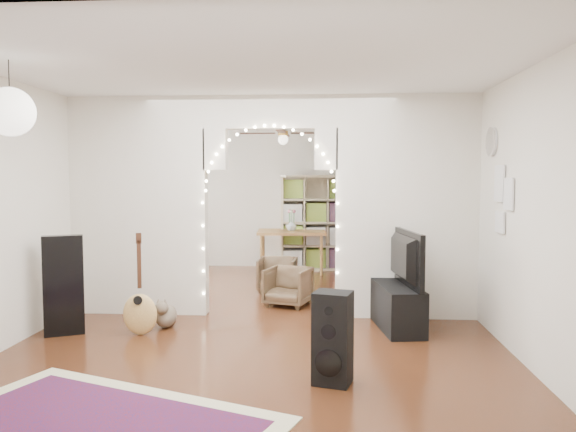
# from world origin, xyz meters

# --- Properties ---
(floor) EXTENTS (7.50, 7.50, 0.00)m
(floor) POSITION_xyz_m (0.00, 0.00, 0.00)
(floor) COLOR black
(floor) RESTS_ON ground
(ceiling) EXTENTS (5.00, 7.50, 0.02)m
(ceiling) POSITION_xyz_m (0.00, 0.00, 2.70)
(ceiling) COLOR white
(ceiling) RESTS_ON wall_back
(wall_back) EXTENTS (5.00, 0.02, 2.70)m
(wall_back) POSITION_xyz_m (0.00, 3.75, 1.35)
(wall_back) COLOR silver
(wall_back) RESTS_ON floor
(wall_front) EXTENTS (5.00, 0.02, 2.70)m
(wall_front) POSITION_xyz_m (0.00, -3.75, 1.35)
(wall_front) COLOR silver
(wall_front) RESTS_ON floor
(wall_left) EXTENTS (0.02, 7.50, 2.70)m
(wall_left) POSITION_xyz_m (-2.50, 0.00, 1.35)
(wall_left) COLOR silver
(wall_left) RESTS_ON floor
(wall_right) EXTENTS (0.02, 7.50, 2.70)m
(wall_right) POSITION_xyz_m (2.50, 0.00, 1.35)
(wall_right) COLOR silver
(wall_right) RESTS_ON floor
(divider_wall) EXTENTS (5.00, 0.20, 2.70)m
(divider_wall) POSITION_xyz_m (0.00, 0.00, 1.42)
(divider_wall) COLOR silver
(divider_wall) RESTS_ON floor
(fairy_lights) EXTENTS (1.64, 0.04, 1.60)m
(fairy_lights) POSITION_xyz_m (0.00, -0.13, 1.55)
(fairy_lights) COLOR #FFEABF
(fairy_lights) RESTS_ON divider_wall
(window) EXTENTS (0.04, 1.20, 1.40)m
(window) POSITION_xyz_m (-2.47, 1.80, 1.50)
(window) COLOR white
(window) RESTS_ON wall_left
(wall_clock) EXTENTS (0.03, 0.31, 0.31)m
(wall_clock) POSITION_xyz_m (2.48, -0.60, 2.10)
(wall_clock) COLOR white
(wall_clock) RESTS_ON wall_right
(picture_frames) EXTENTS (0.02, 0.50, 0.70)m
(picture_frames) POSITION_xyz_m (2.48, -1.00, 1.50)
(picture_frames) COLOR white
(picture_frames) RESTS_ON wall_right
(paper_lantern) EXTENTS (0.40, 0.40, 0.40)m
(paper_lantern) POSITION_xyz_m (-1.90, -2.40, 2.25)
(paper_lantern) COLOR white
(paper_lantern) RESTS_ON ceiling
(ceiling_fan) EXTENTS (1.10, 1.10, 0.30)m
(ceiling_fan) POSITION_xyz_m (0.00, 2.00, 2.40)
(ceiling_fan) COLOR #BD913F
(ceiling_fan) RESTS_ON ceiling
(guitar_case) EXTENTS (0.44, 0.30, 1.09)m
(guitar_case) POSITION_xyz_m (-2.15, -1.04, 0.54)
(guitar_case) COLOR black
(guitar_case) RESTS_ON floor
(acoustic_guitar) EXTENTS (0.40, 0.28, 0.95)m
(acoustic_guitar) POSITION_xyz_m (-1.33, -1.00, 0.41)
(acoustic_guitar) COLOR tan
(acoustic_guitar) RESTS_ON floor
(tabby_cat) EXTENTS (0.24, 0.55, 0.36)m
(tabby_cat) POSITION_xyz_m (-1.14, -0.68, 0.15)
(tabby_cat) COLOR brown
(tabby_cat) RESTS_ON floor
(floor_speaker) EXTENTS (0.36, 0.33, 0.77)m
(floor_speaker) POSITION_xyz_m (0.74, -2.29, 0.38)
(floor_speaker) COLOR black
(floor_speaker) RESTS_ON floor
(media_console) EXTENTS (0.54, 1.05, 0.50)m
(media_console) POSITION_xyz_m (1.49, -0.56, 0.25)
(media_console) COLOR black
(media_console) RESTS_ON floor
(tv) EXTENTS (0.29, 1.08, 0.62)m
(tv) POSITION_xyz_m (1.49, -0.56, 0.81)
(tv) COLOR black
(tv) RESTS_ON media_console
(bookcase) EXTENTS (1.75, 0.95, 1.74)m
(bookcase) POSITION_xyz_m (0.71, 3.50, 0.87)
(bookcase) COLOR tan
(bookcase) RESTS_ON floor
(dining_table) EXTENTS (1.25, 0.87, 0.76)m
(dining_table) POSITION_xyz_m (0.06, 3.09, 0.68)
(dining_table) COLOR olive
(dining_table) RESTS_ON floor
(flower_vase) EXTENTS (0.19, 0.19, 0.19)m
(flower_vase) POSITION_xyz_m (0.06, 3.09, 0.85)
(flower_vase) COLOR silver
(flower_vase) RESTS_ON dining_table
(dining_chair_left) EXTENTS (0.58, 0.60, 0.52)m
(dining_chair_left) POSITION_xyz_m (-0.04, 1.37, 0.26)
(dining_chair_left) COLOR brown
(dining_chair_left) RESTS_ON floor
(dining_chair_right) EXTENTS (0.69, 0.70, 0.51)m
(dining_chair_right) POSITION_xyz_m (0.18, 0.51, 0.26)
(dining_chair_right) COLOR brown
(dining_chair_right) RESTS_ON floor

